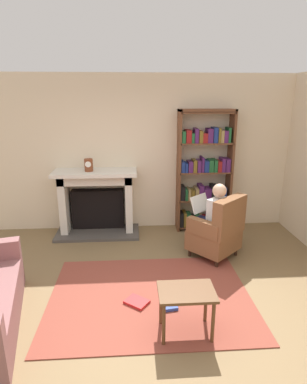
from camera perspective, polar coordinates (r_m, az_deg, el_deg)
The scene contains 10 objects.
ground at distance 3.79m, azimuth -0.32°, elevation -20.90°, with size 14.00×14.00×0.00m, color olive.
back_wall at distance 5.63m, azimuth -1.94°, elevation 6.86°, with size 5.60×0.10×2.70m, color beige.
area_rug at distance 4.03m, azimuth -0.60°, elevation -18.23°, with size 2.40×1.80×0.01m, color brown.
fireplace at distance 5.60m, azimuth -10.12°, elevation -1.40°, with size 1.43×0.64×1.13m.
mantel_clock at distance 5.36m, azimuth -11.59°, elevation 4.77°, with size 0.14×0.14×0.21m.
bookshelf at distance 5.63m, azimuth 9.12°, elevation 3.21°, with size 0.95×0.32×2.12m.
armchair_reading at distance 4.79m, azimuth 11.51°, elevation -6.88°, with size 0.89×0.89×0.97m.
seated_reader at distance 4.77m, azimuth 10.47°, elevation -4.34°, with size 0.58×0.59×1.14m.
side_table at distance 3.31m, azimuth 5.93°, elevation -18.37°, with size 0.56×0.39×0.50m.
scattered_books at distance 3.88m, azimuth -0.55°, elevation -19.33°, with size 0.62×0.34×0.04m.
Camera 1 is at (-0.18, -3.00, 2.31)m, focal length 29.66 mm.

